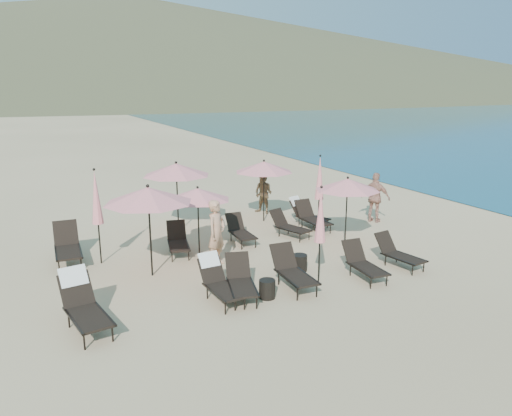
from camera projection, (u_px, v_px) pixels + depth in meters
name	position (u px, v px, depth m)	size (l,w,h in m)	color
ground	(319.00, 275.00, 13.47)	(800.00, 800.00, 0.00)	#D6BA8C
volcanic_headland	(147.00, 47.00, 301.38)	(690.00, 690.00, 55.00)	brown
lounger_0	(83.00, 303.00, 10.47)	(0.94, 1.92, 1.15)	black
lounger_1	(241.00, 280.00, 12.02)	(1.00, 1.69, 0.91)	black
lounger_2	(219.00, 280.00, 11.87)	(0.70, 1.65, 1.00)	black
lounger_3	(292.00, 270.00, 12.58)	(0.72, 1.71, 0.96)	black
lounger_4	(363.00, 263.00, 13.21)	(0.70, 1.57, 0.88)	black
lounger_5	(398.00, 253.00, 14.02)	(0.79, 1.58, 0.87)	black
lounger_6	(67.00, 246.00, 14.35)	(0.78, 1.86, 1.05)	black
lounger_7	(178.00, 240.00, 15.09)	(0.89, 1.62, 0.88)	black
lounger_8	(240.00, 231.00, 16.13)	(0.62, 1.51, 0.86)	black
lounger_9	(289.00, 225.00, 16.74)	(1.01, 1.59, 0.85)	black
lounger_10	(312.00, 217.00, 17.61)	(0.65, 1.65, 0.94)	black
lounger_11	(306.00, 212.00, 18.14)	(1.05, 1.66, 0.98)	black
umbrella_open_0	(148.00, 195.00, 12.91)	(2.33, 2.33, 2.51)	black
umbrella_open_1	(198.00, 194.00, 14.66)	(1.96, 1.96, 2.11)	black
umbrella_open_2	(348.00, 185.00, 15.60)	(2.05, 2.05, 2.21)	black
umbrella_open_3	(176.00, 170.00, 16.88)	(2.30, 2.30, 2.48)	black
umbrella_open_4	(264.00, 167.00, 18.26)	(2.16, 2.16, 2.33)	black
umbrella_closed_0	(321.00, 216.00, 12.58)	(0.30, 0.30, 2.56)	black
umbrella_closed_1	(320.00, 179.00, 17.01)	(0.31, 0.31, 2.69)	black
umbrella_closed_2	(96.00, 198.00, 13.89)	(0.32, 0.32, 2.77)	black
side_table_0	(267.00, 289.00, 11.98)	(0.40, 0.40, 0.46)	black
side_table_1	(300.00, 263.00, 13.74)	(0.42, 0.42, 0.46)	black
beachgoer_a	(217.00, 233.00, 14.03)	(0.69, 0.45, 1.89)	tan
beachgoer_b	(263.00, 193.00, 19.70)	(0.78, 0.61, 1.60)	#94704C
beachgoer_c	(375.00, 198.00, 18.42)	(1.09, 0.45, 1.86)	#B07864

